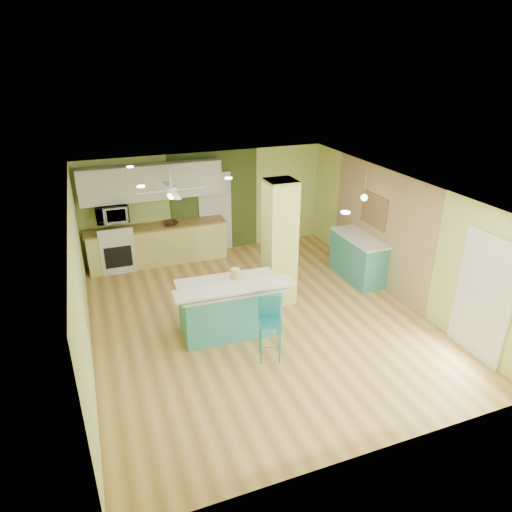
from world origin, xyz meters
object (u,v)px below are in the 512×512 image
(fruit_bowl, at_px, (171,223))
(canister, at_px, (235,273))
(peninsula, at_px, (230,307))
(side_counter, at_px, (358,257))
(bar_stool, at_px, (270,318))

(fruit_bowl, relative_size, canister, 2.00)
(peninsula, height_order, side_counter, peninsula)
(peninsula, distance_m, fruit_bowl, 3.43)
(peninsula, height_order, fruit_bowl, peninsula)
(peninsula, bearing_deg, fruit_bowl, 98.80)
(bar_stool, distance_m, side_counter, 3.57)
(bar_stool, xyz_separation_m, canister, (-0.19, 1.16, 0.30))
(side_counter, distance_m, canister, 3.28)
(peninsula, relative_size, side_counter, 1.35)
(bar_stool, bearing_deg, fruit_bowl, 117.14)
(bar_stool, distance_m, canister, 1.21)
(peninsula, relative_size, bar_stool, 1.89)
(bar_stool, height_order, side_counter, bar_stool)
(side_counter, distance_m, fruit_bowl, 4.37)
(side_counter, bearing_deg, canister, -164.88)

